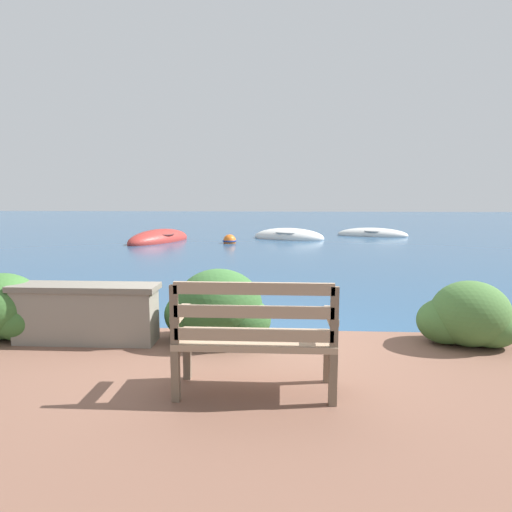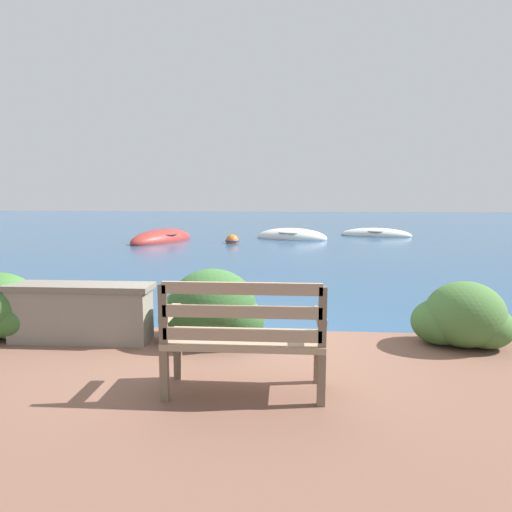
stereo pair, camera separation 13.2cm
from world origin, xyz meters
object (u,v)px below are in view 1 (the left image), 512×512
park_bench (255,335)px  mooring_buoy (230,241)px  rowboat_mid (289,237)px  rowboat_far (372,235)px  rowboat_nearest (159,240)px

park_bench → mooring_buoy: bearing=97.6°
rowboat_mid → rowboat_far: (3.54, 1.42, -0.01)m
rowboat_far → mooring_buoy: rowboat_far is taller
rowboat_nearest → rowboat_far: rowboat_nearest is taller
rowboat_mid → park_bench: bearing=106.0°
park_bench → rowboat_nearest: 13.93m
park_bench → mooring_buoy: size_ratio=2.44×
rowboat_nearest → rowboat_mid: bearing=-51.5°
mooring_buoy → rowboat_far: bearing=28.5°
park_bench → rowboat_far: bearing=76.1°
rowboat_mid → mooring_buoy: 2.73m
rowboat_mid → mooring_buoy: size_ratio=5.99×
rowboat_nearest → rowboat_far: size_ratio=1.12×
rowboat_mid → rowboat_nearest: bearing=33.5°
rowboat_far → mooring_buoy: bearing=42.9°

